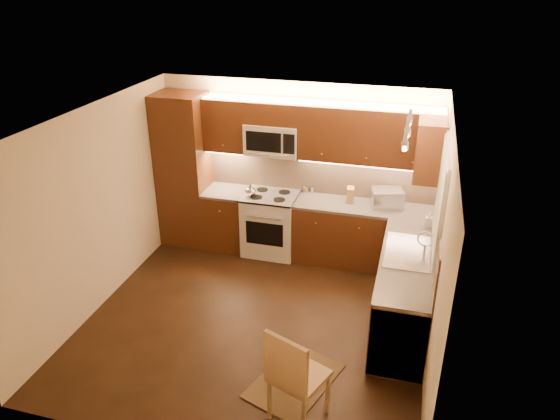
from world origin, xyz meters
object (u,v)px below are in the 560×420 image
(kettle, at_px, (250,190))
(dining_chair, at_px, (299,373))
(stove, at_px, (271,223))
(microwave, at_px, (273,139))
(toaster_oven, at_px, (387,198))
(soap_bottle, at_px, (429,220))
(knife_block, at_px, (350,195))
(sink, at_px, (409,247))

(kettle, xyz_separation_m, dining_chair, (1.42, -2.89, -0.49))
(stove, distance_m, kettle, 0.63)
(microwave, distance_m, dining_chair, 3.55)
(toaster_oven, bearing_deg, stove, 168.01)
(soap_bottle, bearing_deg, microwave, 166.90)
(toaster_oven, xyz_separation_m, knife_block, (-0.51, 0.01, -0.02))
(stove, relative_size, microwave, 1.21)
(knife_block, relative_size, soap_bottle, 1.14)
(toaster_oven, height_order, soap_bottle, toaster_oven)
(kettle, xyz_separation_m, soap_bottle, (2.48, -0.27, -0.02))
(stove, xyz_separation_m, sink, (2.00, -1.12, 0.52))
(kettle, xyz_separation_m, knife_block, (1.40, 0.22, -0.01))
(knife_block, bearing_deg, stove, 177.35)
(soap_bottle, relative_size, dining_chair, 0.18)
(sink, xyz_separation_m, soap_bottle, (0.21, 0.75, 0.02))
(kettle, distance_m, toaster_oven, 1.92)
(soap_bottle, bearing_deg, dining_chair, -112.13)
(toaster_oven, distance_m, knife_block, 0.51)
(kettle, distance_m, dining_chair, 3.26)
(toaster_oven, bearing_deg, dining_chair, -114.38)
(sink, height_order, kettle, kettle)
(dining_chair, bearing_deg, toaster_oven, 103.15)
(stove, bearing_deg, dining_chair, -69.06)
(microwave, height_order, kettle, microwave)
(microwave, bearing_deg, stove, -90.00)
(dining_chair, bearing_deg, sink, 87.75)
(dining_chair, bearing_deg, soap_bottle, 90.06)
(stove, height_order, microwave, microwave)
(sink, bearing_deg, stove, 150.64)
(toaster_oven, height_order, dining_chair, toaster_oven)
(stove, xyz_separation_m, kettle, (-0.27, -0.11, 0.55))
(stove, relative_size, sink, 1.07)
(microwave, bearing_deg, knife_block, -1.38)
(microwave, distance_m, kettle, 0.79)
(sink, distance_m, toaster_oven, 1.27)
(kettle, relative_size, dining_chair, 0.18)
(microwave, relative_size, toaster_oven, 1.83)
(stove, bearing_deg, toaster_oven, 3.37)
(kettle, height_order, toaster_oven, toaster_oven)
(knife_block, bearing_deg, toaster_oven, -9.32)
(knife_block, bearing_deg, soap_bottle, -32.32)
(sink, bearing_deg, microwave, 147.79)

